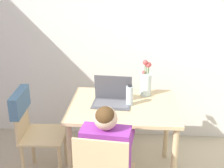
% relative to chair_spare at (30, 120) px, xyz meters
% --- Properties ---
extents(wall_back, '(6.40, 0.05, 2.50)m').
position_rel_chair_spare_xyz_m(wall_back, '(0.92, 0.88, 0.66)').
color(wall_back, white).
rests_on(wall_back, ground_plane).
extents(dining_table, '(0.97, 0.78, 0.76)m').
position_rel_chair_spare_xyz_m(dining_table, '(0.87, 0.05, 0.06)').
color(dining_table, '#D6B784').
rests_on(dining_table, ground_plane).
extents(chair_spare, '(0.45, 0.42, 0.88)m').
position_rel_chair_spare_xyz_m(chair_spare, '(0.00, 0.00, 0.00)').
color(chair_spare, '#D6B784').
rests_on(chair_spare, ground_plane).
extents(person_seated, '(0.40, 0.45, 1.02)m').
position_rel_chair_spare_xyz_m(person_seated, '(0.77, -0.52, 0.05)').
color(person_seated, purple).
rests_on(person_seated, ground_plane).
extents(laptop, '(0.36, 0.26, 0.24)m').
position_rel_chair_spare_xyz_m(laptop, '(0.76, 0.08, 0.22)').
color(laptop, '#4C4C51').
rests_on(laptop, dining_table).
extents(flower_vase, '(0.11, 0.11, 0.36)m').
position_rel_chair_spare_xyz_m(flower_vase, '(1.07, 0.30, 0.30)').
color(flower_vase, silver).
rests_on(flower_vase, dining_table).
extents(water_bottle, '(0.06, 0.06, 0.20)m').
position_rel_chair_spare_xyz_m(water_bottle, '(0.92, 0.05, 0.26)').
color(water_bottle, silver).
rests_on(water_bottle, dining_table).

